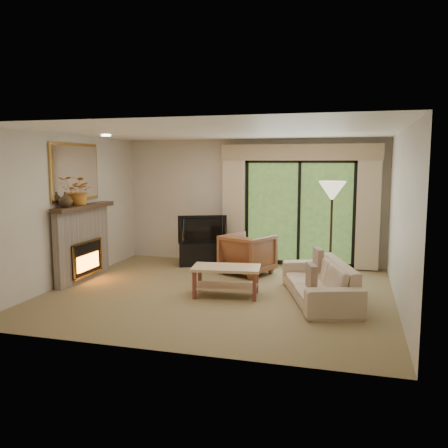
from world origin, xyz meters
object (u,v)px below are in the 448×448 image
(sofa, at_px, (319,281))
(coffee_table, at_px, (226,281))
(media_console, at_px, (202,254))
(armchair, at_px, (248,254))

(sofa, xyz_separation_m, coffee_table, (-1.45, -0.17, -0.06))
(media_console, bearing_deg, armchair, -48.02)
(armchair, relative_size, sofa, 0.41)
(media_console, height_order, coffee_table, coffee_table)
(media_console, relative_size, armchair, 1.12)
(media_console, relative_size, sofa, 0.46)
(media_console, relative_size, coffee_table, 0.89)
(media_console, height_order, armchair, armchair)
(sofa, relative_size, coffee_table, 1.95)
(media_console, xyz_separation_m, coffee_table, (1.09, -2.10, 0.00))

